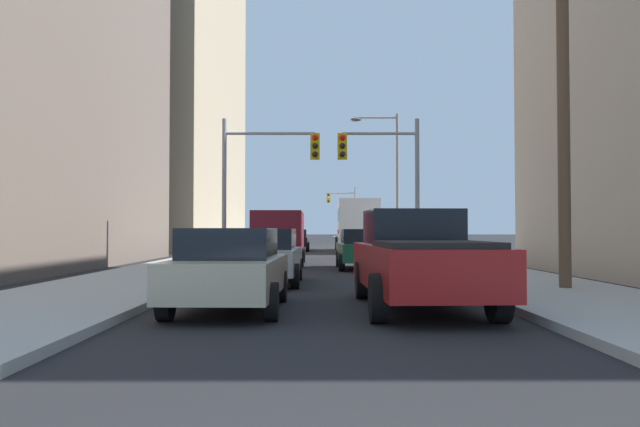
{
  "coord_description": "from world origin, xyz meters",
  "views": [
    {
      "loc": [
        -0.17,
        -2.2,
        1.49
      ],
      "look_at": [
        0.0,
        28.56,
        2.32
      ],
      "focal_mm": 34.25,
      "sensor_mm": 36.0,
      "label": 1
    }
  ],
  "objects_px": {
    "city_bus": "(356,224)",
    "sedan_beige": "(230,269)",
    "pickup_truck_red": "(419,259)",
    "sedan_black": "(295,240)",
    "traffic_signal_near_right": "(383,167)",
    "traffic_signal_near_left": "(266,167)",
    "sedan_green": "(363,249)",
    "traffic_signal_far_right": "(343,206)",
    "cargo_van_maroon": "(279,235)",
    "sedan_silver": "(265,256)"
  },
  "relations": [
    {
      "from": "sedan_silver",
      "to": "traffic_signal_far_right",
      "type": "xyz_separation_m",
      "value": [
        4.19,
        47.65,
        3.24
      ]
    },
    {
      "from": "sedan_black",
      "to": "traffic_signal_near_right",
      "type": "distance_m",
      "value": 19.16
    },
    {
      "from": "traffic_signal_near_right",
      "to": "traffic_signal_near_left",
      "type": "bearing_deg",
      "value": 180.0
    },
    {
      "from": "sedan_silver",
      "to": "sedan_black",
      "type": "height_order",
      "value": "same"
    },
    {
      "from": "sedan_green",
      "to": "traffic_signal_near_left",
      "type": "relative_size",
      "value": 0.71
    },
    {
      "from": "sedan_silver",
      "to": "city_bus",
      "type": "bearing_deg",
      "value": 80.69
    },
    {
      "from": "traffic_signal_near_left",
      "to": "sedan_green",
      "type": "bearing_deg",
      "value": -19.3
    },
    {
      "from": "sedan_silver",
      "to": "traffic_signal_far_right",
      "type": "relative_size",
      "value": 0.71
    },
    {
      "from": "sedan_black",
      "to": "pickup_truck_red",
      "type": "bearing_deg",
      "value": -83.73
    },
    {
      "from": "sedan_beige",
      "to": "sedan_green",
      "type": "relative_size",
      "value": 1.0
    },
    {
      "from": "traffic_signal_near_right",
      "to": "cargo_van_maroon",
      "type": "bearing_deg",
      "value": 159.08
    },
    {
      "from": "pickup_truck_red",
      "to": "sedan_green",
      "type": "height_order",
      "value": "pickup_truck_red"
    },
    {
      "from": "cargo_van_maroon",
      "to": "sedan_green",
      "type": "bearing_deg",
      "value": -41.46
    },
    {
      "from": "cargo_van_maroon",
      "to": "traffic_signal_near_right",
      "type": "relative_size",
      "value": 0.87
    },
    {
      "from": "cargo_van_maroon",
      "to": "sedan_beige",
      "type": "relative_size",
      "value": 1.23
    },
    {
      "from": "pickup_truck_red",
      "to": "traffic_signal_far_right",
      "type": "distance_m",
      "value": 52.89
    },
    {
      "from": "cargo_van_maroon",
      "to": "traffic_signal_near_right",
      "type": "distance_m",
      "value": 5.34
    },
    {
      "from": "pickup_truck_red",
      "to": "traffic_signal_far_right",
      "type": "xyz_separation_m",
      "value": [
        0.83,
        52.79,
        3.08
      ]
    },
    {
      "from": "sedan_green",
      "to": "traffic_signal_far_right",
      "type": "height_order",
      "value": "traffic_signal_far_right"
    },
    {
      "from": "traffic_signal_near_left",
      "to": "pickup_truck_red",
      "type": "bearing_deg",
      "value": -72.86
    },
    {
      "from": "pickup_truck_red",
      "to": "sedan_beige",
      "type": "bearing_deg",
      "value": -174.5
    },
    {
      "from": "city_bus",
      "to": "sedan_silver",
      "type": "relative_size",
      "value": 2.72
    },
    {
      "from": "pickup_truck_red",
      "to": "traffic_signal_near_right",
      "type": "height_order",
      "value": "traffic_signal_near_right"
    },
    {
      "from": "sedan_green",
      "to": "city_bus",
      "type": "bearing_deg",
      "value": 87.03
    },
    {
      "from": "city_bus",
      "to": "sedan_beige",
      "type": "xyz_separation_m",
      "value": [
        -4.33,
        -30.76,
        -1.16
      ]
    },
    {
      "from": "sedan_green",
      "to": "traffic_signal_near_left",
      "type": "height_order",
      "value": "traffic_signal_near_left"
    },
    {
      "from": "sedan_black",
      "to": "traffic_signal_near_right",
      "type": "height_order",
      "value": "traffic_signal_near_right"
    },
    {
      "from": "city_bus",
      "to": "sedan_beige",
      "type": "relative_size",
      "value": 2.72
    },
    {
      "from": "pickup_truck_red",
      "to": "traffic_signal_near_right",
      "type": "bearing_deg",
      "value": 86.76
    },
    {
      "from": "cargo_van_maroon",
      "to": "sedan_beige",
      "type": "distance_m",
      "value": 14.97
    },
    {
      "from": "sedan_green",
      "to": "sedan_black",
      "type": "height_order",
      "value": "same"
    },
    {
      "from": "sedan_beige",
      "to": "cargo_van_maroon",
      "type": "bearing_deg",
      "value": 90.02
    },
    {
      "from": "city_bus",
      "to": "cargo_van_maroon",
      "type": "distance_m",
      "value": 16.4
    },
    {
      "from": "city_bus",
      "to": "pickup_truck_red",
      "type": "relative_size",
      "value": 2.12
    },
    {
      "from": "cargo_van_maroon",
      "to": "sedan_black",
      "type": "height_order",
      "value": "cargo_van_maroon"
    },
    {
      "from": "cargo_van_maroon",
      "to": "traffic_signal_near_left",
      "type": "distance_m",
      "value": 3.24
    },
    {
      "from": "pickup_truck_red",
      "to": "sedan_black",
      "type": "xyz_separation_m",
      "value": [
        -3.45,
        31.4,
        -0.16
      ]
    },
    {
      "from": "pickup_truck_red",
      "to": "sedan_beige",
      "type": "relative_size",
      "value": 1.29
    },
    {
      "from": "pickup_truck_red",
      "to": "cargo_van_maroon",
      "type": "height_order",
      "value": "cargo_van_maroon"
    },
    {
      "from": "city_bus",
      "to": "traffic_signal_far_right",
      "type": "xyz_separation_m",
      "value": [
        0.05,
        22.37,
        2.08
      ]
    },
    {
      "from": "traffic_signal_near_left",
      "to": "traffic_signal_far_right",
      "type": "bearing_deg",
      "value": 83.08
    },
    {
      "from": "traffic_signal_near_right",
      "to": "city_bus",
      "type": "bearing_deg",
      "value": 89.83
    },
    {
      "from": "city_bus",
      "to": "sedan_green",
      "type": "xyz_separation_m",
      "value": [
        -0.97,
        -18.78,
        -1.16
      ]
    },
    {
      "from": "sedan_green",
      "to": "traffic_signal_near_left",
      "type": "distance_m",
      "value": 5.2
    },
    {
      "from": "sedan_silver",
      "to": "sedan_beige",
      "type": "bearing_deg",
      "value": -91.96
    },
    {
      "from": "sedan_silver",
      "to": "pickup_truck_red",
      "type": "bearing_deg",
      "value": -56.82
    },
    {
      "from": "traffic_signal_near_right",
      "to": "sedan_silver",
      "type": "bearing_deg",
      "value": -117.58
    },
    {
      "from": "city_bus",
      "to": "traffic_signal_near_left",
      "type": "xyz_separation_m",
      "value": [
        -4.79,
        -17.44,
        2.12
      ]
    },
    {
      "from": "cargo_van_maroon",
      "to": "sedan_black",
      "type": "relative_size",
      "value": 1.23
    },
    {
      "from": "sedan_green",
      "to": "traffic_signal_near_right",
      "type": "bearing_deg",
      "value": 55.35
    }
  ]
}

